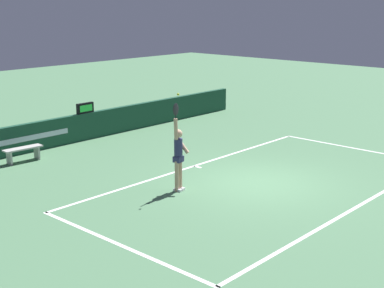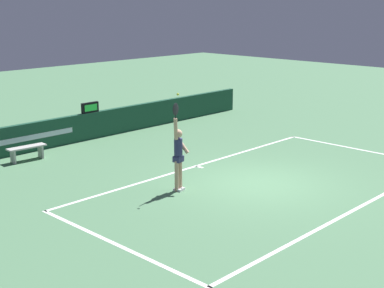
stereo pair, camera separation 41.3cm
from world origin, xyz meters
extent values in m
plane|color=#4C7A54|center=(0.00, 0.00, 0.00)|extent=(60.00, 60.00, 0.00)
cube|color=white|center=(0.00, 2.50, 0.00)|extent=(11.02, 0.11, 0.00)
cube|color=white|center=(0.00, -3.04, 0.00)|extent=(11.02, 0.11, 0.00)
cube|color=white|center=(-5.51, -0.27, 0.00)|extent=(0.11, 5.66, 0.00)
cube|color=white|center=(5.51, -0.27, 0.00)|extent=(0.11, 5.66, 0.00)
cube|color=white|center=(0.00, 2.35, 0.00)|extent=(0.11, 0.30, 0.00)
cube|color=#184530|center=(0.00, 7.90, 0.51)|extent=(16.32, 0.20, 1.02)
cube|color=silver|center=(-3.09, 7.79, 0.53)|extent=(4.11, 0.01, 0.18)
cube|color=black|center=(-0.13, 7.90, 1.22)|extent=(0.72, 0.13, 0.39)
cube|color=#33E54C|center=(-0.13, 7.83, 1.22)|extent=(0.56, 0.01, 0.24)
cylinder|color=tan|center=(-1.98, 1.25, 0.43)|extent=(0.13, 0.13, 0.87)
cylinder|color=tan|center=(-2.13, 1.22, 0.43)|extent=(0.13, 0.13, 0.87)
cube|color=white|center=(-1.97, 1.23, 0.04)|extent=(0.15, 0.25, 0.07)
cube|color=white|center=(-2.12, 1.20, 0.04)|extent=(0.15, 0.25, 0.07)
cylinder|color=navy|center=(-2.05, 1.23, 1.18)|extent=(0.23, 0.23, 0.61)
cube|color=navy|center=(-2.05, 1.23, 0.91)|extent=(0.30, 0.26, 0.16)
sphere|color=tan|center=(-2.05, 1.23, 1.62)|extent=(0.23, 0.23, 0.23)
cylinder|color=tan|center=(-2.16, 1.21, 1.77)|extent=(0.15, 0.13, 0.58)
cylinder|color=tan|center=(-1.93, 1.20, 1.28)|extent=(0.18, 0.44, 0.46)
ellipsoid|color=black|center=(-2.16, 1.21, 2.31)|extent=(0.30, 0.09, 0.36)
cylinder|color=black|center=(-2.16, 1.21, 2.12)|extent=(0.03, 0.03, 0.18)
sphere|color=#CFDC32|center=(-2.20, 1.08, 2.73)|extent=(0.07, 0.07, 0.07)
cube|color=#B6B3AE|center=(-3.39, 6.97, 0.45)|extent=(1.31, 0.45, 0.05)
cube|color=#B6B3AE|center=(-3.88, 7.01, 0.23)|extent=(0.08, 0.32, 0.45)
cube|color=#B6B3AE|center=(-2.90, 6.94, 0.23)|extent=(0.08, 0.32, 0.45)
camera|label=1|loc=(-12.73, -8.99, 5.11)|focal=52.46mm
camera|label=2|loc=(-12.45, -9.29, 5.11)|focal=52.46mm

